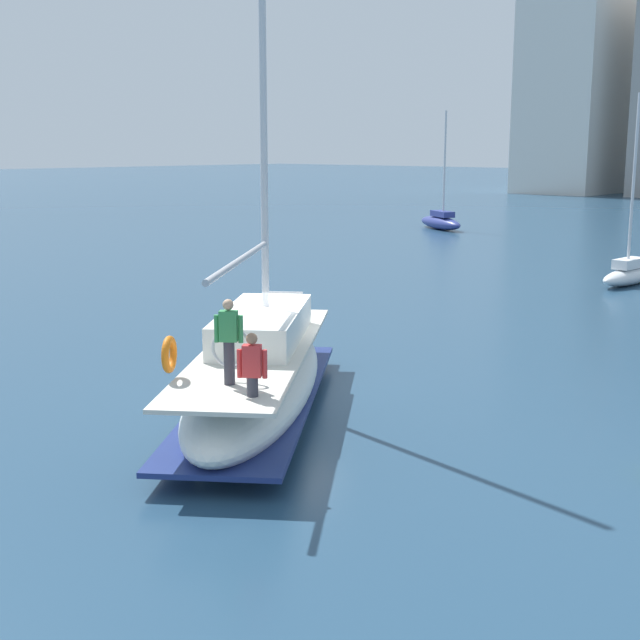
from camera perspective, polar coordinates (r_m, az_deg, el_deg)
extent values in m
plane|color=navy|center=(20.88, -2.34, -4.55)|extent=(400.00, 400.00, 0.00)
ellipsoid|color=white|center=(18.76, -4.13, -4.18)|extent=(7.65, 9.14, 1.40)
cube|color=navy|center=(18.85, -4.12, -5.11)|extent=(7.55, 9.00, 0.10)
cube|color=beige|center=(18.58, -4.17, -1.99)|extent=(7.21, 8.64, 0.08)
cube|color=white|center=(19.19, -3.81, -0.36)|extent=(3.92, 4.47, 0.70)
cylinder|color=silver|center=(19.29, -3.76, 14.34)|extent=(0.16, 0.16, 10.50)
cylinder|color=#B7B7BC|center=(16.56, -5.27, 3.96)|extent=(3.53, 4.70, 0.12)
cylinder|color=silver|center=(22.75, -2.27, 1.82)|extent=(0.76, 0.58, 0.06)
torus|color=orange|center=(16.21, -9.90, -2.25)|extent=(0.53, 0.65, 0.70)
cylinder|color=#33333D|center=(15.73, -6.00, -2.83)|extent=(0.20, 0.20, 0.80)
cube|color=#338C4C|center=(15.58, -6.05, -0.40)|extent=(0.38, 0.35, 0.56)
sphere|color=tan|center=(15.50, -6.08, 1.01)|extent=(0.20, 0.20, 0.20)
cylinder|color=#338C4C|center=(15.63, -6.83, -0.56)|extent=(0.09, 0.09, 0.50)
cylinder|color=#338C4C|center=(15.54, -5.25, -0.60)|extent=(0.09, 0.09, 0.50)
cylinder|color=#33333D|center=(15.00, -4.47, -4.39)|extent=(0.20, 0.20, 0.35)
cube|color=red|center=(14.88, -4.50, -2.71)|extent=(0.38, 0.35, 0.56)
sphere|color=#9E7051|center=(14.79, -4.52, -1.24)|extent=(0.20, 0.20, 0.20)
cylinder|color=red|center=(14.94, -5.33, -2.87)|extent=(0.09, 0.09, 0.50)
cylinder|color=red|center=(14.86, -3.66, -2.92)|extent=(0.09, 0.09, 0.50)
torus|color=silver|center=(15.90, -5.84, -1.85)|extent=(0.65, 0.50, 0.76)
ellipsoid|color=navy|center=(61.83, 7.94, 6.36)|extent=(5.51, 3.87, 0.90)
cube|color=navy|center=(61.53, 8.07, 6.94)|extent=(2.36, 1.83, 0.40)
cylinder|color=silver|center=(61.24, 8.22, 10.12)|extent=(0.14, 0.14, 7.25)
ellipsoid|color=silver|center=(38.81, 19.78, 2.75)|extent=(1.24, 4.52, 0.72)
cube|color=silver|center=(38.53, 19.70, 3.54)|extent=(0.76, 1.82, 0.40)
cylinder|color=silver|center=(38.16, 19.96, 8.54)|extent=(0.12, 0.12, 7.14)
cube|color=silver|center=(116.49, 16.96, 14.83)|extent=(10.27, 16.87, 27.50)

